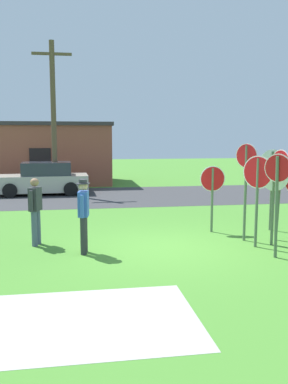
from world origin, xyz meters
The scene contains 15 objects.
ground_plane centered at (0.00, 0.00, 0.00)m, with size 80.00×80.00×0.00m, color #47842D.
street_asphalt centered at (0.00, 9.06, 0.00)m, with size 60.00×6.40×0.01m, color #38383A.
concrete_path centered at (-1.90, -3.73, 0.00)m, with size 3.20×2.40×0.01m, color #ADAAA3.
building_background centered at (-4.00, 15.07, 1.75)m, with size 7.77×5.00×3.49m.
utility_pole centered at (-3.12, 10.27, 3.70)m, with size 1.80×0.24×7.04m.
parked_car_on_street centered at (-3.70, 10.26, 0.69)m, with size 4.36×2.14×1.51m.
stop_sign_tallest centered at (2.22, 0.43, 1.68)m, with size 0.36×0.53×2.54m.
stop_sign_rear_left centered at (3.11, 0.34, 1.59)m, with size 0.21×0.65×2.38m.
stop_sign_center_cluster centered at (2.28, -1.18, 1.56)m, with size 0.42×0.52×2.34m.
stop_sign_leaning_left centered at (2.25, -0.22, 1.55)m, with size 0.48×0.67×2.26m.
stop_sign_far_back centered at (1.69, 1.51, 1.28)m, with size 0.73×0.07×1.89m.
stop_sign_leaning_right centered at (2.74, -0.09, 1.45)m, with size 0.49×0.60×2.13m.
stop_sign_rear_right centered at (3.45, 1.46, 1.59)m, with size 0.67×0.25×2.34m.
person_in_blue centered at (-1.94, -0.13, 0.98)m, with size 0.31×0.57×1.74m.
person_in_teal centered at (-3.11, 0.82, 0.95)m, with size 0.32×0.55×1.69m.
Camera 1 is at (-2.03, -9.61, 2.71)m, focal length 38.66 mm.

